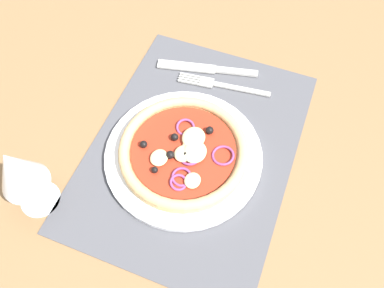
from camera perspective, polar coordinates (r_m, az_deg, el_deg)
ground_plane at (r=69.75cm, az=0.22°, el=-1.05°), size 190.00×140.00×2.40cm
placemat at (r=68.54cm, az=0.23°, el=-0.47°), size 46.69×34.18×0.40cm
plate at (r=66.92cm, az=-1.25°, el=-1.64°), size 26.98×26.98×1.05cm
pizza at (r=65.47cm, az=-1.22°, el=-0.97°), size 21.83×21.83×2.69cm
fork at (r=76.31cm, az=3.92°, el=8.65°), size 3.68×18.05×0.44cm
knife at (r=78.82cm, az=2.09°, el=10.96°), size 6.14×19.85×0.62cm
wine_glass at (r=60.19cm, az=-24.28°, el=-3.56°), size 7.20×7.20×14.90cm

